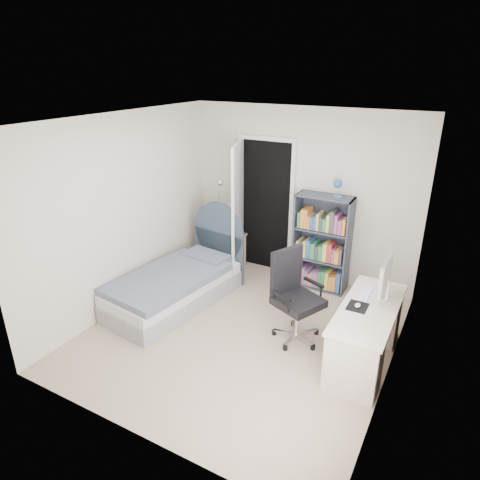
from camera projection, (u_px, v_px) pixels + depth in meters
The scene contains 8 objects.
room_shell at pixel (241, 237), 4.71m from camera, with size 3.50×3.70×2.60m.
door at pixel (248, 208), 6.35m from camera, with size 0.92×0.79×2.06m.
bed at pixel (179, 283), 5.78m from camera, with size 1.15×2.03×1.19m.
nightstand at pixel (228, 242), 6.71m from camera, with size 0.43×0.43×0.63m.
floor_lamp at pixel (220, 235), 6.52m from camera, with size 0.21×0.21×1.47m.
bookcase at pixel (322, 247), 6.03m from camera, with size 0.77×0.33×1.63m.
desk at pixel (366, 331), 4.56m from camera, with size 0.55×1.39×1.14m.
office_chair at pixel (293, 291), 4.91m from camera, with size 0.63×0.64×1.09m.
Camera 1 is at (2.09, -3.84, 3.02)m, focal length 32.00 mm.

